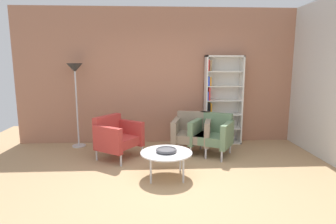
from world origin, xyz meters
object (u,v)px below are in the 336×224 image
armchair_near_window (192,132)px  armchair_spare_guest (212,133)px  floor_lamp_torchiere (75,78)px  decorative_bowl (166,150)px  armchair_corner_red (117,136)px  coffee_table_low (166,154)px  bookshelf_tall (220,101)px

armchair_near_window → armchair_spare_guest: (0.37, -0.15, 0.00)m
armchair_spare_guest → floor_lamp_torchiere: floor_lamp_torchiere is taller
decorative_bowl → armchair_corner_red: 1.29m
coffee_table_low → armchair_near_window: (0.56, 1.21, 0.04)m
armchair_corner_red → armchair_near_window: bearing=-44.3°
armchair_spare_guest → floor_lamp_torchiere: bearing=-164.1°
armchair_spare_guest → bookshelf_tall: bearing=97.5°
floor_lamp_torchiere → bookshelf_tall: bearing=2.3°
coffee_table_low → decorative_bowl: bearing=0.0°
armchair_spare_guest → floor_lamp_torchiere: 2.98m
coffee_table_low → armchair_corner_red: bearing=132.9°
coffee_table_low → decorative_bowl: (0.00, 0.00, 0.06)m
coffee_table_low → decorative_bowl: decorative_bowl is taller
floor_lamp_torchiere → coffee_table_low: bearing=-44.1°
decorative_bowl → floor_lamp_torchiere: floor_lamp_torchiere is taller
bookshelf_tall → armchair_corner_red: (-2.13, -0.90, -0.52)m
decorative_bowl → armchair_corner_red: size_ratio=0.34×
floor_lamp_torchiere → decorative_bowl: bearing=-44.1°
decorative_bowl → armchair_near_window: size_ratio=0.38×
decorative_bowl → armchair_spare_guest: armchair_spare_guest is taller
bookshelf_tall → coffee_table_low: size_ratio=2.37×
bookshelf_tall → armchair_near_window: (-0.69, -0.64, -0.52)m
armchair_corner_red → floor_lamp_torchiere: (-0.90, 0.78, 1.03)m
armchair_near_window → armchair_spare_guest: size_ratio=0.91×
coffee_table_low → armchair_near_window: bearing=65.1°
bookshelf_tall → floor_lamp_torchiere: size_ratio=1.09×
decorative_bowl → floor_lamp_torchiere: size_ratio=0.18×
coffee_table_low → armchair_corner_red: armchair_corner_red is taller
bookshelf_tall → decorative_bowl: size_ratio=5.94×
bookshelf_tall → coffee_table_low: 2.30m
armchair_corner_red → armchair_spare_guest: bearing=-51.3°
bookshelf_tall → armchair_corner_red: bookshelf_tall is taller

